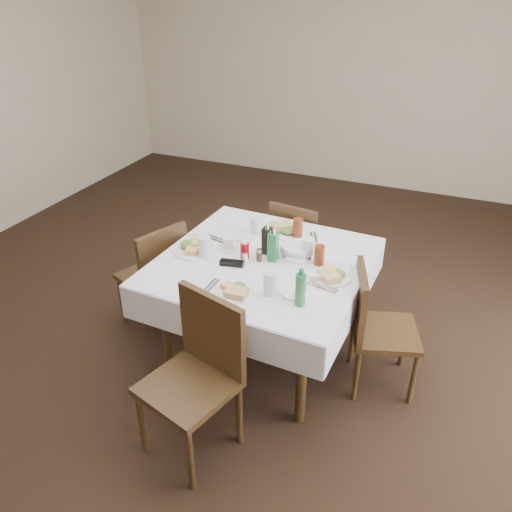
{
  "coord_description": "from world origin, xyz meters",
  "views": [
    {
      "loc": [
        1.25,
        -2.58,
        2.35
      ],
      "look_at": [
        0.19,
        -0.07,
        0.8
      ],
      "focal_mm": 35.0,
      "sensor_mm": 36.0,
      "label": 1
    }
  ],
  "objects_px": {
    "water_e": "(308,249)",
    "chair_west": "(157,272)",
    "oil_cruet_dark": "(267,240)",
    "oil_cruet_green": "(273,246)",
    "chair_south": "(200,366)",
    "coffee_mug": "(229,244)",
    "chair_east": "(373,322)",
    "water_n": "(256,226)",
    "water_s": "(270,283)",
    "dining_table": "(263,271)",
    "bread_basket": "(298,251)",
    "water_w": "(205,248)",
    "chair_north": "(297,244)",
    "green_bottle": "(300,289)",
    "ketchup_bottle": "(245,250)"
  },
  "relations": [
    {
      "from": "dining_table",
      "to": "coffee_mug",
      "type": "relative_size",
      "value": 10.05
    },
    {
      "from": "chair_north",
      "to": "chair_west",
      "type": "distance_m",
      "value": 1.12
    },
    {
      "from": "green_bottle",
      "to": "chair_west",
      "type": "bearing_deg",
      "value": 162.86
    },
    {
      "from": "chair_west",
      "to": "water_e",
      "type": "height_order",
      "value": "water_e"
    },
    {
      "from": "oil_cruet_green",
      "to": "ketchup_bottle",
      "type": "bearing_deg",
      "value": -166.2
    },
    {
      "from": "water_s",
      "to": "ketchup_bottle",
      "type": "bearing_deg",
      "value": 133.11
    },
    {
      "from": "dining_table",
      "to": "water_w",
      "type": "distance_m",
      "value": 0.4
    },
    {
      "from": "oil_cruet_dark",
      "to": "chair_east",
      "type": "bearing_deg",
      "value": -6.48
    },
    {
      "from": "water_s",
      "to": "bread_basket",
      "type": "height_order",
      "value": "water_s"
    },
    {
      "from": "dining_table",
      "to": "oil_cruet_dark",
      "type": "bearing_deg",
      "value": 97.15
    },
    {
      "from": "dining_table",
      "to": "ketchup_bottle",
      "type": "bearing_deg",
      "value": -170.31
    },
    {
      "from": "chair_south",
      "to": "coffee_mug",
      "type": "height_order",
      "value": "chair_south"
    },
    {
      "from": "water_w",
      "to": "oil_cruet_dark",
      "type": "relative_size",
      "value": 0.64
    },
    {
      "from": "water_n",
      "to": "oil_cruet_dark",
      "type": "bearing_deg",
      "value": -51.84
    },
    {
      "from": "dining_table",
      "to": "oil_cruet_green",
      "type": "distance_m",
      "value": 0.2
    },
    {
      "from": "chair_east",
      "to": "water_s",
      "type": "bearing_deg",
      "value": -147.83
    },
    {
      "from": "chair_north",
      "to": "dining_table",
      "type": "bearing_deg",
      "value": -87.86
    },
    {
      "from": "bread_basket",
      "to": "oil_cruet_green",
      "type": "bearing_deg",
      "value": -137.89
    },
    {
      "from": "water_s",
      "to": "water_w",
      "type": "relative_size",
      "value": 0.93
    },
    {
      "from": "bread_basket",
      "to": "ketchup_bottle",
      "type": "relative_size",
      "value": 1.82
    },
    {
      "from": "oil_cruet_green",
      "to": "coffee_mug",
      "type": "xyz_separation_m",
      "value": [
        -0.32,
        0.02,
        -0.06
      ]
    },
    {
      "from": "ketchup_bottle",
      "to": "coffee_mug",
      "type": "bearing_deg",
      "value": 156.41
    },
    {
      "from": "water_s",
      "to": "water_n",
      "type": "bearing_deg",
      "value": 119.14
    },
    {
      "from": "chair_north",
      "to": "coffee_mug",
      "type": "xyz_separation_m",
      "value": [
        -0.23,
        -0.75,
        0.33
      ]
    },
    {
      "from": "chair_east",
      "to": "water_n",
      "type": "height_order",
      "value": "water_n"
    },
    {
      "from": "dining_table",
      "to": "water_w",
      "type": "height_order",
      "value": "water_w"
    },
    {
      "from": "oil_cruet_dark",
      "to": "oil_cruet_green",
      "type": "height_order",
      "value": "oil_cruet_green"
    },
    {
      "from": "chair_west",
      "to": "water_n",
      "type": "distance_m",
      "value": 0.79
    },
    {
      "from": "chair_east",
      "to": "ketchup_bottle",
      "type": "xyz_separation_m",
      "value": [
        -0.85,
        -0.03,
        0.34
      ]
    },
    {
      "from": "chair_north",
      "to": "green_bottle",
      "type": "relative_size",
      "value": 3.72
    },
    {
      "from": "water_w",
      "to": "bread_basket",
      "type": "distance_m",
      "value": 0.59
    },
    {
      "from": "chair_south",
      "to": "coffee_mug",
      "type": "distance_m",
      "value": 0.92
    },
    {
      "from": "chair_west",
      "to": "dining_table",
      "type": "bearing_deg",
      "value": 0.49
    },
    {
      "from": "chair_east",
      "to": "water_n",
      "type": "distance_m",
      "value": 1.02
    },
    {
      "from": "water_s",
      "to": "ketchup_bottle",
      "type": "distance_m",
      "value": 0.44
    },
    {
      "from": "water_w",
      "to": "oil_cruet_green",
      "type": "distance_m",
      "value": 0.43
    },
    {
      "from": "chair_north",
      "to": "oil_cruet_green",
      "type": "distance_m",
      "value": 0.87
    },
    {
      "from": "chair_west",
      "to": "ketchup_bottle",
      "type": "relative_size",
      "value": 6.93
    },
    {
      "from": "oil_cruet_dark",
      "to": "green_bottle",
      "type": "xyz_separation_m",
      "value": [
        0.38,
        -0.46,
        0.0
      ]
    },
    {
      "from": "chair_south",
      "to": "bread_basket",
      "type": "xyz_separation_m",
      "value": [
        0.22,
        0.94,
        0.27
      ]
    },
    {
      "from": "chair_south",
      "to": "coffee_mug",
      "type": "bearing_deg",
      "value": 104.89
    },
    {
      "from": "chair_north",
      "to": "coffee_mug",
      "type": "height_order",
      "value": "coffee_mug"
    },
    {
      "from": "oil_cruet_green",
      "to": "green_bottle",
      "type": "bearing_deg",
      "value": -51.76
    },
    {
      "from": "water_w",
      "to": "ketchup_bottle",
      "type": "relative_size",
      "value": 1.21
    },
    {
      "from": "ketchup_bottle",
      "to": "green_bottle",
      "type": "xyz_separation_m",
      "value": [
        0.49,
        -0.35,
        0.04
      ]
    },
    {
      "from": "chair_south",
      "to": "water_e",
      "type": "xyz_separation_m",
      "value": [
        0.29,
        0.93,
        0.3
      ]
    },
    {
      "from": "chair_north",
      "to": "bread_basket",
      "type": "distance_m",
      "value": 0.76
    },
    {
      "from": "chair_east",
      "to": "chair_west",
      "type": "relative_size",
      "value": 0.99
    },
    {
      "from": "chair_east",
      "to": "water_w",
      "type": "xyz_separation_m",
      "value": [
        -1.08,
        -0.13,
        0.36
      ]
    },
    {
      "from": "water_e",
      "to": "chair_west",
      "type": "bearing_deg",
      "value": -172.88
    }
  ]
}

